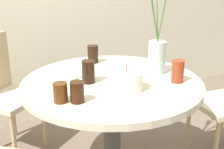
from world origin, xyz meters
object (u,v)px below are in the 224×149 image
object	(u,v)px
drink_glass_4	(178,71)
drink_glass_3	(77,92)
drink_glass_0	(60,93)
chair_right_flank	(2,87)
side_plate	(70,75)
drink_glass_1	(88,72)
drink_glass_2	(93,54)
birthday_cake	(127,81)
flower_vase	(158,41)

from	to	relation	value
drink_glass_4	drink_glass_3	bearing A→B (deg)	176.78
drink_glass_0	chair_right_flank	bearing A→B (deg)	97.67
side_plate	drink_glass_1	size ratio (longest dim) A/B	1.17
drink_glass_2	drink_glass_4	xyz separation A→B (m)	(0.26, -0.61, 0.01)
birthday_cake	drink_glass_3	distance (m)	0.32
flower_vase	drink_glass_2	size ratio (longest dim) A/B	5.94
drink_glass_1	drink_glass_4	bearing A→B (deg)	-29.18
birthday_cake	drink_glass_1	bearing A→B (deg)	125.18
drink_glass_0	drink_glass_4	size ratio (longest dim) A/B	0.76
side_plate	drink_glass_0	xyz separation A→B (m)	(-0.20, -0.35, 0.05)
side_plate	drink_glass_0	size ratio (longest dim) A/B	1.55
birthday_cake	drink_glass_3	bearing A→B (deg)	-175.88
flower_vase	side_plate	size ratio (longest dim) A/B	4.66
birthday_cake	drink_glass_4	distance (m)	0.33
drink_glass_1	drink_glass_4	xyz separation A→B (m)	(0.47, -0.26, -0.00)
birthday_cake	drink_glass_2	size ratio (longest dim) A/B	1.55
flower_vase	chair_right_flank	bearing A→B (deg)	135.35
drink_glass_3	drink_glass_0	bearing A→B (deg)	148.09
side_plate	drink_glass_4	xyz separation A→B (m)	(0.52, -0.43, 0.06)
drink_glass_1	drink_glass_3	xyz separation A→B (m)	(-0.17, -0.23, -0.01)
drink_glass_4	drink_glass_0	bearing A→B (deg)	173.47
chair_right_flank	drink_glass_2	size ratio (longest dim) A/B	7.37
drink_glass_3	drink_glass_4	distance (m)	0.64
drink_glass_4	flower_vase	bearing A→B (deg)	90.20
flower_vase	side_plate	bearing A→B (deg)	156.20
drink_glass_1	drink_glass_3	size ratio (longest dim) A/B	1.23
drink_glass_1	drink_glass_2	size ratio (longest dim) A/B	1.09
side_plate	drink_glass_1	bearing A→B (deg)	-73.92
drink_glass_3	birthday_cake	bearing A→B (deg)	4.12
drink_glass_4	drink_glass_1	bearing A→B (deg)	150.82
birthday_cake	drink_glass_3	world-z (taller)	birthday_cake
birthday_cake	chair_right_flank	bearing A→B (deg)	118.03
birthday_cake	side_plate	world-z (taller)	birthday_cake
chair_right_flank	flower_vase	bearing A→B (deg)	-76.85
drink_glass_1	birthday_cake	bearing A→B (deg)	-54.82
drink_glass_3	drink_glass_1	bearing A→B (deg)	52.24
flower_vase	side_plate	distance (m)	0.60
drink_glass_4	side_plate	bearing A→B (deg)	140.37
chair_right_flank	side_plate	world-z (taller)	chair_right_flank
side_plate	drink_glass_1	xyz separation A→B (m)	(0.05, -0.17, 0.06)
drink_glass_0	drink_glass_1	distance (m)	0.31
drink_glass_0	drink_glass_4	distance (m)	0.72
chair_right_flank	drink_glass_4	xyz separation A→B (m)	(0.85, -1.03, 0.29)
chair_right_flank	drink_glass_3	world-z (taller)	chair_right_flank
side_plate	flower_vase	bearing A→B (deg)	-23.80
chair_right_flank	flower_vase	xyz separation A→B (m)	(0.84, -0.83, 0.44)
flower_vase	side_plate	xyz separation A→B (m)	(-0.52, 0.23, -0.21)
drink_glass_1	drink_glass_2	xyz separation A→B (m)	(0.21, 0.35, -0.01)
side_plate	drink_glass_4	size ratio (longest dim) A/B	1.18
flower_vase	drink_glass_3	xyz separation A→B (m)	(-0.64, -0.16, -0.16)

